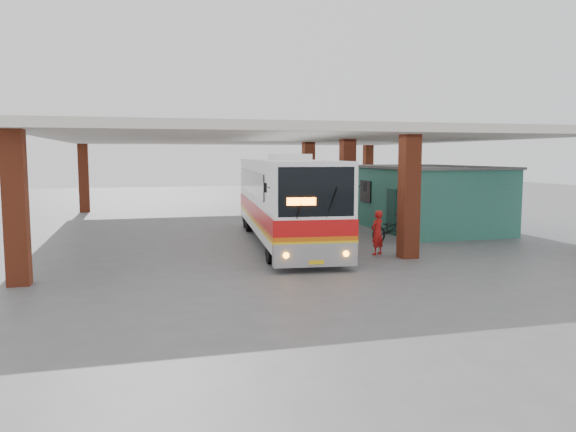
% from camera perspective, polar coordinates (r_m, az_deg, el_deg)
% --- Properties ---
extents(ground, '(90.00, 90.00, 0.00)m').
position_cam_1_polar(ground, '(22.11, 1.51, -3.25)').
color(ground, '#515154').
rests_on(ground, ground).
extents(brick_columns, '(20.10, 21.60, 4.35)m').
position_cam_1_polar(brick_columns, '(27.05, 1.40, 3.12)').
color(brick_columns, '#92391F').
rests_on(brick_columns, ground).
extents(canopy_roof, '(21.00, 23.00, 0.30)m').
position_cam_1_polar(canopy_roof, '(28.23, -1.29, 7.97)').
color(canopy_roof, silver).
rests_on(canopy_roof, brick_columns).
extents(shop_building, '(5.20, 8.20, 3.11)m').
position_cam_1_polar(shop_building, '(28.51, 13.76, 1.87)').
color(shop_building, '#296859').
rests_on(shop_building, ground).
extents(coach_bus, '(3.91, 12.80, 3.68)m').
position_cam_1_polar(coach_bus, '(23.16, -0.34, 1.73)').
color(coach_bus, white).
rests_on(coach_bus, ground).
extents(motorcycle, '(2.25, 1.45, 1.12)m').
position_cam_1_polar(motorcycle, '(23.86, 10.40, -1.30)').
color(motorcycle, black).
rests_on(motorcycle, ground).
extents(pedestrian, '(0.71, 0.63, 1.63)m').
position_cam_1_polar(pedestrian, '(20.76, 9.06, -1.67)').
color(pedestrian, red).
rests_on(pedestrian, ground).
extents(red_chair, '(0.47, 0.47, 0.82)m').
position_cam_1_polar(red_chair, '(30.28, 6.24, 0.00)').
color(red_chair, '#AC2312').
rests_on(red_chair, ground).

